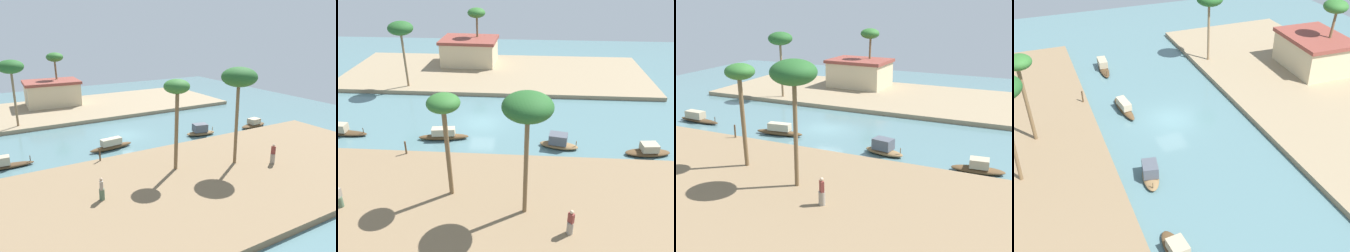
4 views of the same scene
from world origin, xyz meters
The scene contains 15 objects.
river_water centered at (0.00, 0.00, 0.00)m, with size 68.82×68.82×0.00m, color slate.
riverbank_left centered at (0.00, -14.34, 0.24)m, with size 40.15×15.71×0.47m, color #846B4C.
riverbank_right centered at (0.00, 14.34, 0.24)m, with size 40.15×15.71×0.47m, color #937F60.
sampan_open_hull centered at (7.27, -4.29, 0.51)m, with size 3.46×1.78×1.30m.
sampan_midstream centered at (-12.70, -3.42, 0.42)m, with size 4.80×1.18×1.10m.
sampan_with_red_awning centered at (-2.95, -3.58, 0.44)m, with size 4.56×1.39×1.12m.
sampan_with_tall_canopy centered at (14.64, -4.96, 0.38)m, with size 3.84×1.58×1.06m.
person_on_near_bank centered at (7.23, -14.78, 1.15)m, with size 0.55×0.55×1.72m.
person_by_mooring centered at (-7.33, -13.49, 1.16)m, with size 0.46×0.47×1.59m.
mooring_post centered at (-5.22, -6.93, 1.04)m, with size 0.14×0.14×1.13m, color #4C3823.
palm_tree_left_near centered at (-0.46, -11.72, 6.85)m, with size 2.03×2.03×7.33m.
palm_tree_left_far centered at (4.54, -13.04, 7.62)m, with size 2.88×2.88×8.08m.
palm_tree_right_tall centered at (-3.02, 18.68, 7.15)m, with size 2.47×2.47×7.57m.
palm_tree_right_short centered at (-10.03, 8.05, 7.23)m, with size 2.83×2.83×7.67m.
riverside_building centered at (-4.04, 17.74, 2.29)m, with size 7.97×6.15×3.59m.
Camera 2 is at (4.56, -29.83, 15.39)m, focal length 36.42 mm.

